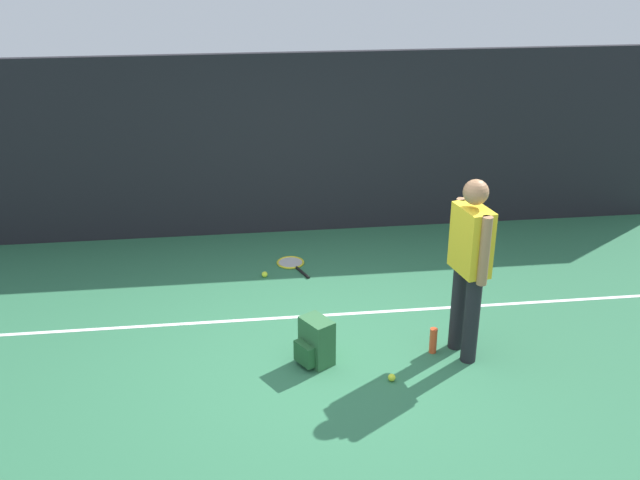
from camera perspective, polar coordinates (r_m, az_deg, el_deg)
ground_plane at (r=6.85m, az=0.41°, el=-9.03°), size 12.00×12.00×0.00m
back_fence at (r=9.11m, az=-2.01°, el=7.35°), size 10.00×0.10×2.25m
court_line at (r=7.49m, az=-0.33°, el=-5.88°), size 9.00×0.05×0.00m
tennis_player at (r=6.56m, az=11.52°, el=-1.46°), size 0.30×0.52×1.70m
tennis_racket at (r=8.54m, az=-2.21°, el=-1.83°), size 0.42×0.63×0.03m
backpack at (r=6.66m, az=-0.36°, el=-7.94°), size 0.37×0.37×0.44m
tennis_ball_near_player at (r=6.55m, az=5.58°, el=-10.56°), size 0.07×0.07×0.07m
tennis_ball_by_fence at (r=8.26m, az=-4.31°, el=-2.67°), size 0.07×0.07×0.07m
water_bottle at (r=6.93m, az=8.76°, el=-7.70°), size 0.07×0.07×0.25m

